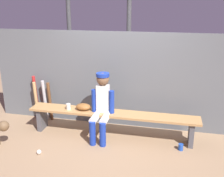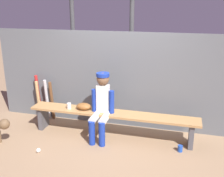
% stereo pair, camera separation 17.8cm
% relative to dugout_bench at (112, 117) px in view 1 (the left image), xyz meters
% --- Properties ---
extents(ground_plane, '(30.00, 30.00, 0.00)m').
position_rel_dugout_bench_xyz_m(ground_plane, '(0.00, 0.00, -0.38)').
color(ground_plane, '#937556').
extents(chainlink_fence, '(5.12, 0.03, 1.85)m').
position_rel_dugout_bench_xyz_m(chainlink_fence, '(0.00, 0.53, 0.55)').
color(chainlink_fence, '#595E63').
rests_on(chainlink_fence, ground_plane).
extents(dugout_bench, '(3.08, 0.36, 0.47)m').
position_rel_dugout_bench_xyz_m(dugout_bench, '(0.00, 0.00, 0.00)').
color(dugout_bench, '#AD7F4C').
rests_on(dugout_bench, ground_plane).
extents(player_seated, '(0.41, 0.55, 1.19)m').
position_rel_dugout_bench_xyz_m(player_seated, '(-0.16, -0.11, 0.27)').
color(player_seated, silver).
rests_on(player_seated, ground_plane).
extents(baseball_glove, '(0.28, 0.20, 0.12)m').
position_rel_dugout_bench_xyz_m(baseball_glove, '(-0.54, 0.00, 0.15)').
color(baseball_glove, brown).
rests_on(baseball_glove, dugout_bench).
extents(bat_wood_dark, '(0.08, 0.13, 0.82)m').
position_rel_dugout_bench_xyz_m(bat_wood_dark, '(-1.40, 0.41, 0.03)').
color(bat_wood_dark, brown).
rests_on(bat_wood_dark, ground_plane).
extents(bat_aluminum_silver, '(0.08, 0.14, 0.86)m').
position_rel_dugout_bench_xyz_m(bat_aluminum_silver, '(-1.51, 0.41, 0.05)').
color(bat_aluminum_silver, '#B7B7BC').
rests_on(bat_aluminum_silver, ground_plane).
extents(bat_wood_tan, '(0.06, 0.13, 0.83)m').
position_rel_dugout_bench_xyz_m(bat_wood_tan, '(-1.69, 0.37, 0.03)').
color(bat_wood_tan, tan).
rests_on(bat_wood_tan, ground_plane).
extents(bat_aluminum_red, '(0.07, 0.16, 0.94)m').
position_rel_dugout_bench_xyz_m(bat_aluminum_red, '(-1.73, 0.45, 0.09)').
color(bat_aluminum_red, '#B22323').
rests_on(bat_aluminum_red, ground_plane).
extents(baseball, '(0.07, 0.07, 0.07)m').
position_rel_dugout_bench_xyz_m(baseball, '(-1.02, -0.87, -0.34)').
color(baseball, white).
rests_on(baseball, ground_plane).
extents(cup_on_ground, '(0.08, 0.08, 0.11)m').
position_rel_dugout_bench_xyz_m(cup_on_ground, '(1.23, -0.22, -0.32)').
color(cup_on_ground, '#1E47AD').
rests_on(cup_on_ground, ground_plane).
extents(cup_on_bench, '(0.08, 0.08, 0.11)m').
position_rel_dugout_bench_xyz_m(cup_on_bench, '(-0.81, -0.04, 0.15)').
color(cup_on_bench, silver).
rests_on(cup_on_bench, dugout_bench).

